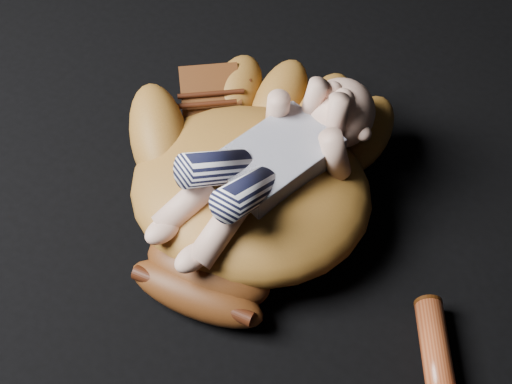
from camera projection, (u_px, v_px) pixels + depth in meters
baseball_glove at (251, 182)px, 1.14m from camera, size 0.53×0.58×0.16m
newborn_baby at (260, 165)px, 1.09m from camera, size 0.25×0.42×0.16m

